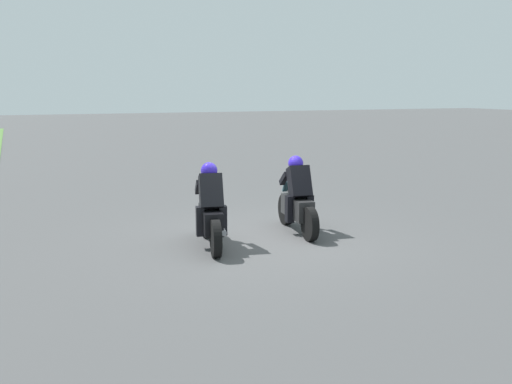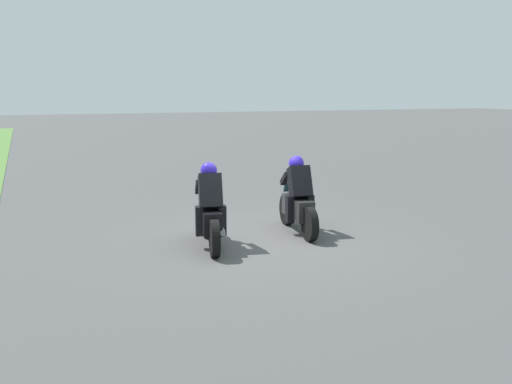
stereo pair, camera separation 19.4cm
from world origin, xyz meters
TOP-DOWN VIEW (x-y plane):
  - ground_plane at (0.00, 0.00)m, footprint 120.00×120.00m
  - rider_lane_a at (0.25, -0.89)m, footprint 2.04×0.58m
  - rider_lane_b at (-0.10, 1.02)m, footprint 2.03×0.63m

SIDE VIEW (x-z plane):
  - ground_plane at x=0.00m, z-range 0.00..0.00m
  - rider_lane_a at x=0.25m, z-range -0.13..1.38m
  - rider_lane_b at x=-0.10m, z-range -0.13..1.38m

